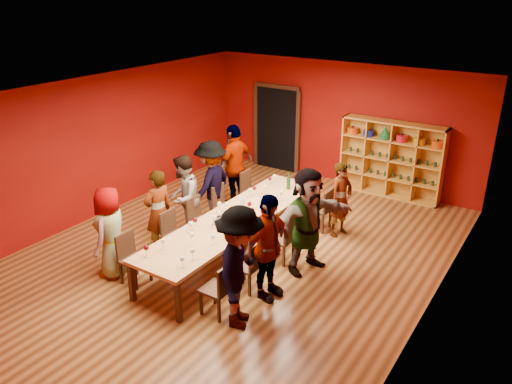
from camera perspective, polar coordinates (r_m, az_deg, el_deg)
room_shell at (r=8.86m, az=-2.36°, el=1.54°), size 7.10×9.10×3.04m
tasting_table at (r=9.18m, az=-2.28°, el=-3.13°), size 1.10×4.50×0.75m
doorway at (r=13.44m, az=2.47°, el=7.28°), size 1.40×0.17×2.30m
shelving_unit at (r=12.12m, az=15.25°, el=4.06°), size 2.40×0.40×1.80m
chair_person_left_0 at (r=8.66m, az=-14.10°, el=-7.05°), size 0.42×0.42×0.89m
person_left_0 at (r=8.82m, az=-16.26°, el=-4.42°), size 0.66×0.89×1.62m
chair_person_left_1 at (r=9.29m, az=-9.45°, el=-4.49°), size 0.42×0.42×0.89m
person_left_1 at (r=9.37m, az=-11.09°, el=-2.23°), size 0.54×0.66×1.62m
chair_person_left_2 at (r=9.77m, az=-6.63°, el=-2.91°), size 0.42×0.42×0.89m
person_left_2 at (r=9.84m, az=-8.28°, el=-0.59°), size 0.73×0.93×1.68m
chair_person_left_3 at (r=10.32m, az=-3.86°, el=-1.35°), size 0.42×0.42×0.89m
person_left_3 at (r=10.32m, az=-5.14°, el=1.03°), size 0.59×1.20×1.79m
chair_person_left_4 at (r=11.07m, az=-0.73°, el=0.42°), size 0.42×0.42×0.89m
person_left_4 at (r=11.12m, az=-2.41°, el=3.00°), size 0.58×1.14×1.89m
chair_person_right_0 at (r=7.63m, az=-4.08°, el=-10.77°), size 0.42×0.42×0.89m
person_right_0 at (r=7.20m, az=-1.84°, el=-8.69°), size 0.94×1.32×1.89m
chair_person_right_1 at (r=8.18m, az=-0.61°, el=-8.18°), size 0.42×0.42×0.89m
person_right_1 at (r=7.83m, az=1.31°, el=-6.35°), size 0.60×1.09×1.78m
chair_person_right_2 at (r=8.99m, az=3.30°, el=-5.18°), size 0.42×0.42×0.89m
person_right_2 at (r=8.60m, az=5.89°, el=-3.26°), size 1.05×1.82×1.89m
chair_person_right_4 at (r=10.23m, az=7.68°, el=-1.75°), size 0.42×0.42×0.89m
person_right_4 at (r=9.98m, az=9.68°, el=-0.86°), size 0.54×0.64×1.52m
wine_glass_0 at (r=10.24m, az=4.70°, el=0.88°), size 0.08×0.08×0.21m
wine_glass_1 at (r=9.91m, az=-0.71°, el=0.14°), size 0.08×0.08×0.20m
wine_glass_2 at (r=8.38m, az=-3.15°, el=-4.38°), size 0.07×0.07×0.18m
wine_glass_3 at (r=10.00m, az=-0.19°, el=0.40°), size 0.08×0.08×0.21m
wine_glass_4 at (r=8.61m, az=-7.50°, el=-3.70°), size 0.08×0.08×0.20m
wine_glass_5 at (r=9.28m, az=-0.76°, el=-1.43°), size 0.08×0.08×0.21m
wine_glass_6 at (r=10.37m, az=4.87°, el=1.22°), size 0.09×0.09×0.22m
wine_glass_7 at (r=9.34m, az=-3.44°, el=-1.46°), size 0.07×0.07×0.18m
wine_glass_8 at (r=10.62m, az=2.14°, el=1.75°), size 0.08×0.08×0.20m
wine_glass_9 at (r=10.09m, az=1.10°, el=0.55°), size 0.08×0.08×0.19m
wine_glass_10 at (r=7.61m, az=-8.45°, el=-7.61°), size 0.08×0.08×0.19m
wine_glass_11 at (r=8.76m, az=-4.76°, el=-2.99°), size 0.09×0.09×0.22m
wine_glass_12 at (r=9.27m, az=-4.20°, el=-1.46°), size 0.09×0.09×0.22m
wine_glass_13 at (r=10.51m, az=1.60°, el=1.49°), size 0.08×0.08×0.20m
wine_glass_14 at (r=7.78m, az=-7.29°, el=-6.74°), size 0.08×0.08×0.20m
wine_glass_15 at (r=9.59m, az=2.20°, el=-0.61°), size 0.08×0.08×0.21m
wine_glass_16 at (r=8.92m, az=-0.58°, el=-2.56°), size 0.08×0.08×0.19m
wine_glass_17 at (r=9.77m, az=2.80°, el=-0.15°), size 0.09×0.09×0.21m
wine_glass_18 at (r=8.72m, az=-6.97°, el=-3.26°), size 0.09×0.09×0.21m
wine_glass_19 at (r=8.15m, az=-10.54°, el=-5.57°), size 0.08×0.08×0.19m
wine_glass_20 at (r=9.07m, az=-0.40°, el=-2.11°), size 0.08×0.08×0.19m
wine_glass_21 at (r=7.97m, az=-12.42°, el=-6.30°), size 0.08×0.08×0.21m
wine_glass_22 at (r=8.19m, az=-4.98°, el=-5.14°), size 0.07×0.07×0.18m
wine_glass_23 at (r=8.24m, az=-7.36°, el=-4.93°), size 0.08×0.08×0.20m
spittoon_bowl at (r=8.87m, az=-3.95°, el=-3.26°), size 0.30×0.30×0.17m
carafe_a at (r=9.43m, az=-1.55°, el=-1.29°), size 0.11×0.11×0.24m
carafe_b at (r=8.53m, az=-3.15°, el=-3.95°), size 0.10×0.10×0.27m
wine_bottle at (r=10.35m, az=3.72°, el=1.02°), size 0.10×0.10×0.34m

